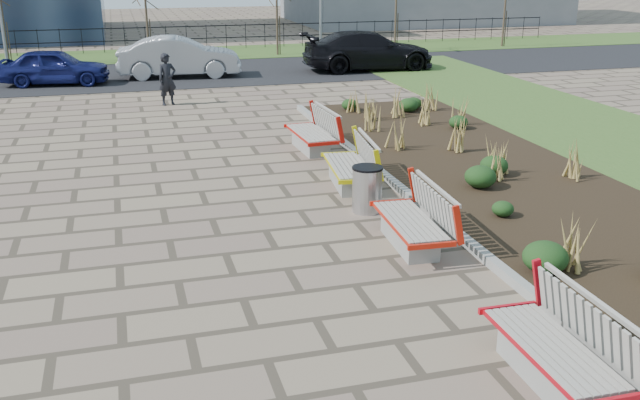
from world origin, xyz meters
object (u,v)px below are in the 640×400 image
object	(u,v)px
bench_b	(410,218)
car_blue	(55,67)
bench_a	(553,343)
car_silver	(179,57)
bench_d	(310,131)
litter_bin	(367,190)
bench_c	(348,163)
car_black	(368,51)
pedestrian	(167,79)

from	to	relation	value
bench_b	car_blue	xyz separation A→B (m)	(-6.68, 17.88, 0.18)
bench_a	car_silver	bearing A→B (deg)	96.24
car_blue	bench_d	bearing A→B (deg)	-142.17
bench_d	car_blue	size ratio (longest dim) A/B	0.54
bench_d	litter_bin	world-z (taller)	bench_d
bench_c	car_black	distance (m)	15.81
litter_bin	pedestrian	distance (m)	11.58
bench_c	bench_d	distance (m)	2.98
litter_bin	bench_c	bearing A→B (deg)	85.62
bench_b	bench_a	bearing A→B (deg)	-86.56
bench_b	bench_c	distance (m)	3.36
bench_b	car_blue	bearing A→B (deg)	113.91
bench_b	bench_d	xyz separation A→B (m)	(0.00, 6.35, 0.00)
bench_b	bench_d	bearing A→B (deg)	93.44
bench_b	bench_c	size ratio (longest dim) A/B	1.00
bench_a	bench_d	bearing A→B (deg)	90.94
bench_a	bench_b	distance (m)	4.15
litter_bin	car_blue	size ratio (longest dim) A/B	0.22
pedestrian	car_silver	xyz separation A→B (m)	(0.86, 5.38, -0.03)
pedestrian	litter_bin	bearing A→B (deg)	-95.22
bench_a	car_blue	size ratio (longest dim) A/B	0.54
bench_a	car_black	world-z (taller)	car_black
bench_d	car_black	world-z (taller)	car_black
litter_bin	car_silver	bearing A→B (deg)	96.77
bench_a	bench_b	xyz separation A→B (m)	(0.00, 4.15, 0.00)
bench_a	car_blue	world-z (taller)	car_blue
car_blue	litter_bin	bearing A→B (deg)	-150.06
bench_b	pedestrian	distance (m)	13.35
bench_d	bench_c	bearing A→B (deg)	-92.70
car_blue	car_black	distance (m)	12.33
litter_bin	car_blue	distance (m)	17.38
bench_b	litter_bin	world-z (taller)	bench_b
car_blue	car_silver	size ratio (longest dim) A/B	0.82
car_silver	litter_bin	bearing A→B (deg)	-167.98
bench_a	car_black	size ratio (longest dim) A/B	0.38
litter_bin	car_black	size ratio (longest dim) A/B	0.16
bench_b	bench_d	size ratio (longest dim) A/B	1.00
bench_c	car_blue	size ratio (longest dim) A/B	0.54
bench_a	car_black	bearing A→B (deg)	76.71
bench_b	bench_c	bearing A→B (deg)	93.44
bench_c	car_blue	world-z (taller)	car_blue
bench_d	litter_bin	xyz separation A→B (m)	(-0.12, -4.56, -0.07)
car_silver	car_blue	bearing A→B (deg)	101.64
bench_c	pedestrian	bearing A→B (deg)	113.43
bench_a	car_silver	world-z (taller)	car_silver
bench_b	car_black	distance (m)	18.98
bench_d	pedestrian	bearing A→B (deg)	111.13
bench_c	pedestrian	distance (m)	10.10
car_black	litter_bin	bearing A→B (deg)	161.45
bench_d	car_silver	bearing A→B (deg)	97.14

